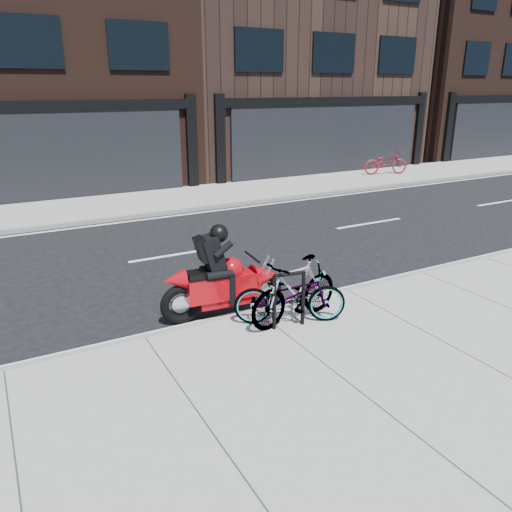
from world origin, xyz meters
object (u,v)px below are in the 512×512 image
bicycle_front (290,295)px  bicycle_rear (295,290)px  bike_rack (289,295)px  bicycle_far (386,162)px  motorcycle (228,278)px

bicycle_front → bicycle_rear: size_ratio=1.01×
bike_rack → bicycle_far: 15.86m
bicycle_rear → bicycle_far: bicycle_rear is taller
motorcycle → bicycle_far: motorcycle is taller
bike_rack → motorcycle: size_ratio=0.42×
bicycle_front → bicycle_rear: bicycle_rear is taller
bicycle_rear → bicycle_front: bearing=-99.4°
bicycle_rear → bicycle_far: 15.62m
bike_rack → bicycle_front: bearing=51.6°
bike_rack → motorcycle: bearing=115.6°
bike_rack → bicycle_rear: bicycle_rear is taller
bike_rack → bicycle_far: size_ratio=0.47×
bicycle_far → bicycle_front: bearing=148.6°
bike_rack → bicycle_rear: bearing=33.7°
bicycle_front → bicycle_far: bicycle_far is taller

